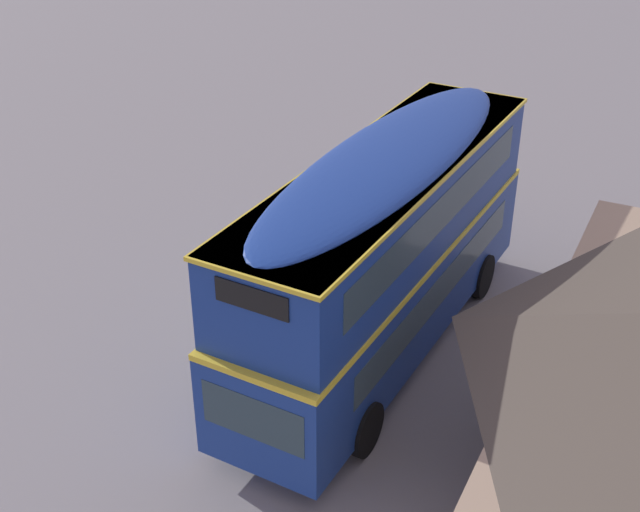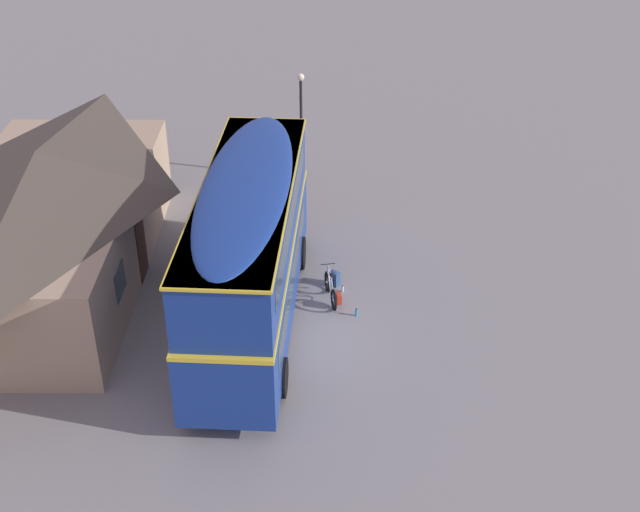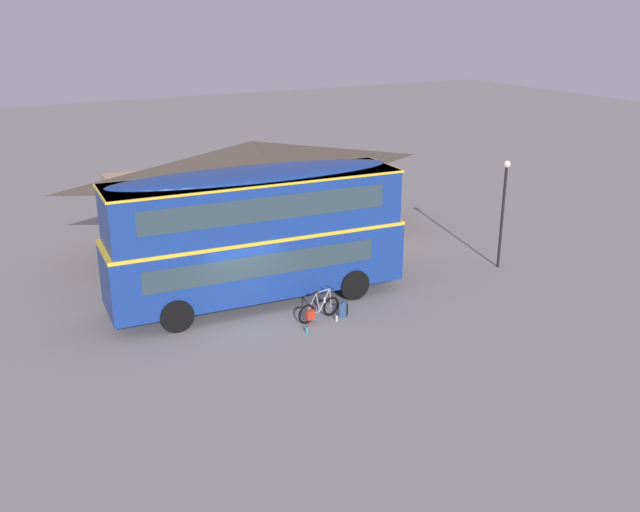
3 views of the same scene
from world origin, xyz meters
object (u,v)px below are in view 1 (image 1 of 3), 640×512
double_decker_bus (385,245)px  water_bottle_blue_sports (253,316)px  touring_bicycle (264,333)px  backpack_on_ground (239,358)px  water_bottle_clear_plastic (239,351)px

double_decker_bus → water_bottle_blue_sports: (0.29, -3.13, -2.52)m
touring_bicycle → water_bottle_blue_sports: bearing=-137.8°
double_decker_bus → touring_bicycle: 3.48m
backpack_on_ground → water_bottle_clear_plastic: bearing=-148.9°
backpack_on_ground → water_bottle_clear_plastic: backpack_on_ground is taller
touring_bicycle → backpack_on_ground: (0.92, -0.11, -0.11)m
touring_bicycle → water_bottle_blue_sports: (-0.81, -0.74, -0.25)m
touring_bicycle → backpack_on_ground: size_ratio=3.27×
double_decker_bus → water_bottle_blue_sports: size_ratio=39.75×
water_bottle_blue_sports → water_bottle_clear_plastic: water_bottle_blue_sports is taller
touring_bicycle → water_bottle_clear_plastic: 0.68m
double_decker_bus → backpack_on_ground: 4.00m
double_decker_bus → water_bottle_blue_sports: double_decker_bus is taller
double_decker_bus → touring_bicycle: (1.10, -2.39, -2.27)m
water_bottle_blue_sports → water_bottle_clear_plastic: bearing=15.8°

